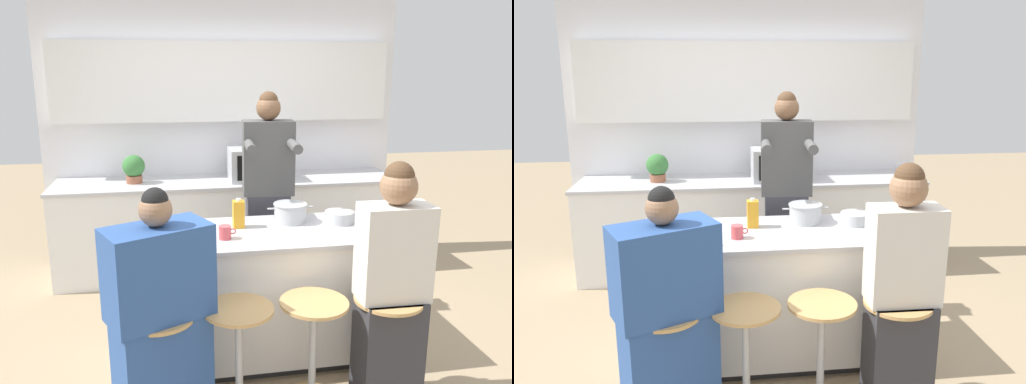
% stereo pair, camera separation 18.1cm
% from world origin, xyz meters
% --- Properties ---
extents(ground_plane, '(16.00, 16.00, 0.00)m').
position_xyz_m(ground_plane, '(0.00, 0.00, 0.00)').
color(ground_plane, tan).
extents(wall_back, '(3.52, 0.22, 2.70)m').
position_xyz_m(wall_back, '(0.00, 1.89, 1.54)').
color(wall_back, white).
rests_on(wall_back, ground_plane).
extents(back_counter, '(3.27, 0.70, 0.91)m').
position_xyz_m(back_counter, '(0.00, 1.56, 0.46)').
color(back_counter, white).
rests_on(back_counter, ground_plane).
extents(kitchen_island, '(1.62, 0.72, 0.90)m').
position_xyz_m(kitchen_island, '(0.00, 0.00, 0.45)').
color(kitchen_island, black).
rests_on(kitchen_island, ground_plane).
extents(bar_stool_leftmost, '(0.39, 0.39, 0.66)m').
position_xyz_m(bar_stool_leftmost, '(-0.65, -0.61, 0.38)').
color(bar_stool_leftmost, tan).
rests_on(bar_stool_leftmost, ground_plane).
extents(bar_stool_center_left, '(0.39, 0.39, 0.66)m').
position_xyz_m(bar_stool_center_left, '(-0.22, -0.60, 0.38)').
color(bar_stool_center_left, tan).
rests_on(bar_stool_center_left, ground_plane).
extents(bar_stool_center_right, '(0.39, 0.39, 0.66)m').
position_xyz_m(bar_stool_center_right, '(0.22, -0.60, 0.38)').
color(bar_stool_center_right, tan).
rests_on(bar_stool_center_right, ground_plane).
extents(bar_stool_rightmost, '(0.39, 0.39, 0.66)m').
position_xyz_m(bar_stool_rightmost, '(0.65, -0.63, 0.38)').
color(bar_stool_rightmost, tan).
rests_on(bar_stool_rightmost, ground_plane).
extents(person_cooking, '(0.43, 0.56, 1.78)m').
position_xyz_m(person_cooking, '(0.19, 0.60, 0.89)').
color(person_cooking, '#383842').
rests_on(person_cooking, ground_plane).
extents(person_wrapped_blanket, '(0.61, 0.49, 1.37)m').
position_xyz_m(person_wrapped_blanket, '(-0.64, -0.62, 0.63)').
color(person_wrapped_blanket, '#2D5193').
rests_on(person_wrapped_blanket, ground_plane).
extents(person_seated_near, '(0.40, 0.27, 1.46)m').
position_xyz_m(person_seated_near, '(0.66, -0.62, 0.68)').
color(person_seated_near, '#333338').
rests_on(person_seated_near, ground_plane).
extents(cooking_pot, '(0.32, 0.24, 0.13)m').
position_xyz_m(cooking_pot, '(0.26, 0.17, 0.96)').
color(cooking_pot, '#B7BABC').
rests_on(cooking_pot, kitchen_island).
extents(fruit_bowl, '(0.20, 0.20, 0.08)m').
position_xyz_m(fruit_bowl, '(0.59, 0.10, 0.94)').
color(fruit_bowl, '#B7BABC').
rests_on(fruit_bowl, kitchen_island).
extents(coffee_cup_near, '(0.11, 0.08, 0.09)m').
position_xyz_m(coffee_cup_near, '(-0.23, -0.11, 0.94)').
color(coffee_cup_near, '#DB4C51').
rests_on(coffee_cup_near, kitchen_island).
extents(banana_bunch, '(0.17, 0.12, 0.06)m').
position_xyz_m(banana_bunch, '(-0.40, -0.22, 0.92)').
color(banana_bunch, yellow).
rests_on(banana_bunch, kitchen_island).
extents(juice_carton, '(0.07, 0.07, 0.20)m').
position_xyz_m(juice_carton, '(-0.11, 0.11, 0.99)').
color(juice_carton, gold).
rests_on(juice_carton, kitchen_island).
extents(microwave, '(0.51, 0.40, 0.30)m').
position_xyz_m(microwave, '(0.25, 1.52, 1.07)').
color(microwave, '#B2B5B7').
rests_on(microwave, back_counter).
extents(potted_plant, '(0.21, 0.21, 0.26)m').
position_xyz_m(potted_plant, '(-0.88, 1.56, 1.06)').
color(potted_plant, '#93563D').
rests_on(potted_plant, back_counter).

